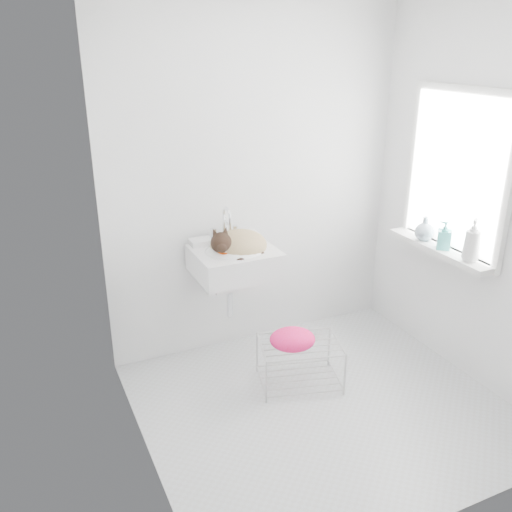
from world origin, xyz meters
name	(u,v)px	position (x,y,z in m)	size (l,w,h in m)	color
floor	(322,406)	(0.00, 0.00, 0.00)	(2.20, 2.00, 0.02)	silver
back_wall	(256,178)	(0.00, 1.00, 1.25)	(2.20, 0.02, 2.50)	white
right_wall	(481,195)	(1.10, 0.00, 1.25)	(0.02, 2.00, 2.50)	white
left_wall	(133,247)	(-1.10, 0.00, 1.25)	(0.02, 2.00, 2.50)	white
window_glass	(458,173)	(1.09, 0.20, 1.35)	(0.01, 0.80, 1.00)	white
window_frame	(457,173)	(1.07, 0.20, 1.35)	(0.04, 0.90, 1.10)	white
windowsill	(439,249)	(1.01, 0.20, 0.83)	(0.16, 0.88, 0.04)	white
sink	(234,249)	(-0.28, 0.74, 0.85)	(0.55, 0.48, 0.22)	white
faucet	(224,222)	(-0.28, 0.92, 0.99)	(0.20, 0.14, 0.20)	silver
cat	(237,244)	(-0.26, 0.72, 0.89)	(0.41, 0.32, 0.26)	tan
wire_rack	(300,364)	(-0.01, 0.28, 0.15)	(0.51, 0.36, 0.31)	silver
towel	(292,344)	(-0.09, 0.25, 0.34)	(0.30, 0.21, 0.12)	#E3000B
bottle_a	(469,261)	(1.00, -0.08, 0.85)	(0.09, 0.09, 0.23)	silver
bottle_b	(443,249)	(1.00, 0.16, 0.85)	(0.09, 0.09, 0.19)	teal
bottle_c	(423,240)	(1.00, 0.35, 0.85)	(0.13, 0.13, 0.17)	#9DADBE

